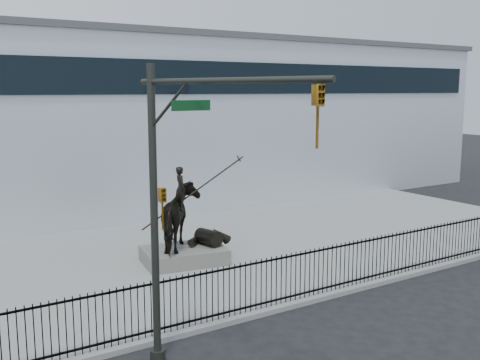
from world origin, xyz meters
TOP-DOWN VIEW (x-y plane):
  - ground at (0.00, 0.00)m, footprint 120.00×120.00m
  - plaza at (0.00, 7.00)m, footprint 30.00×12.00m
  - building at (0.00, 20.00)m, footprint 44.00×14.00m
  - picket_fence at (0.00, 1.25)m, footprint 22.10×0.10m
  - statue_plinth at (-3.12, 6.38)m, footprint 3.22×2.47m
  - equestrian_statue at (-3.06, 6.37)m, footprint 3.70×2.61m
  - traffic_signal_left at (-6.75, -0.62)m, footprint 1.52×4.84m

SIDE VIEW (x-z plane):
  - ground at x=0.00m, z-range 0.00..0.00m
  - plaza at x=0.00m, z-range 0.00..0.15m
  - statue_plinth at x=-3.12m, z-range 0.15..0.70m
  - picket_fence at x=0.00m, z-range 0.15..1.65m
  - equestrian_statue at x=-3.06m, z-range 0.26..3.43m
  - traffic_signal_left at x=-6.75m, z-range 0.53..7.53m
  - building at x=0.00m, z-range 0.00..9.00m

